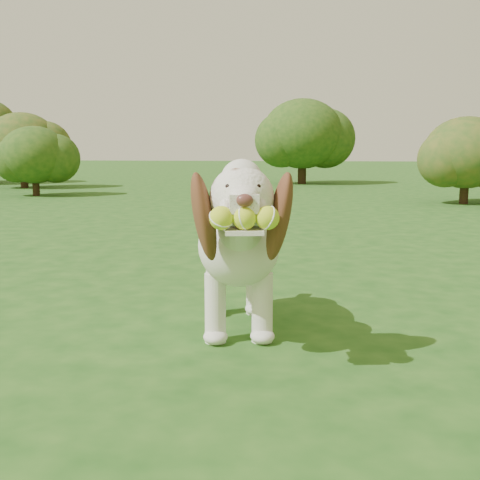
# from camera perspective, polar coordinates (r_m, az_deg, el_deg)

# --- Properties ---
(ground) EXTENTS (80.00, 80.00, 0.00)m
(ground) POSITION_cam_1_polar(r_m,az_deg,el_deg) (3.61, 6.30, -6.02)
(ground) COLOR #1B4915
(ground) RESTS_ON ground
(dog) EXTENTS (0.60, 1.34, 0.87)m
(dog) POSITION_cam_1_polar(r_m,az_deg,el_deg) (2.93, -0.22, -0.13)
(dog) COLOR silver
(dog) RESTS_ON ground
(shrub_a) EXTENTS (1.29, 1.29, 1.34)m
(shrub_a) POSITION_cam_1_polar(r_m,az_deg,el_deg) (12.30, -18.91, 7.64)
(shrub_a) COLOR #382314
(shrub_a) RESTS_ON ground
(shrub_c) EXTENTS (1.38, 1.38, 1.43)m
(shrub_c) POSITION_cam_1_polar(r_m,az_deg,el_deg) (10.60, 20.66, 7.75)
(shrub_c) COLOR #382314
(shrub_c) RESTS_ON ground
(shrub_i) EXTENTS (2.09, 2.09, 2.17)m
(shrub_i) POSITION_cam_1_polar(r_m,az_deg,el_deg) (15.68, 5.95, 9.98)
(shrub_i) COLOR #382314
(shrub_i) RESTS_ON ground
(shrub_e) EXTENTS (1.67, 1.67, 1.73)m
(shrub_e) POSITION_cam_1_polar(r_m,az_deg,el_deg) (14.83, -19.94, 8.58)
(shrub_e) COLOR #382314
(shrub_e) RESTS_ON ground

